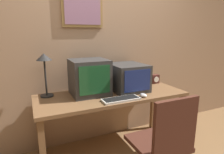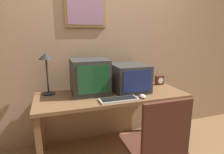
% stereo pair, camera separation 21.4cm
% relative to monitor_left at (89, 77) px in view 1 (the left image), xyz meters
% --- Properties ---
extents(wall_back, '(8.00, 0.08, 2.60)m').
position_rel_monitor_left_xyz_m(wall_back, '(0.24, 0.33, 0.35)').
color(wall_back, tan).
rests_on(wall_back, ground_plane).
extents(desk, '(1.73, 0.67, 0.75)m').
position_rel_monitor_left_xyz_m(desk, '(0.24, -0.10, -0.29)').
color(desk, brown).
rests_on(desk, ground_plane).
extents(monitor_left, '(0.41, 0.40, 0.40)m').
position_rel_monitor_left_xyz_m(monitor_left, '(0.00, 0.00, 0.00)').
color(monitor_left, '#333333').
rests_on(monitor_left, desk).
extents(monitor_right, '(0.41, 0.48, 0.32)m').
position_rel_monitor_left_xyz_m(monitor_right, '(0.48, -0.03, -0.04)').
color(monitor_right, '#333333').
rests_on(monitor_right, desk).
extents(keyboard_main, '(0.41, 0.15, 0.03)m').
position_rel_monitor_left_xyz_m(keyboard_main, '(0.23, -0.34, -0.19)').
color(keyboard_main, beige).
rests_on(keyboard_main, desk).
extents(mouse_near_keyboard, '(0.06, 0.10, 0.04)m').
position_rel_monitor_left_xyz_m(mouse_near_keyboard, '(0.51, -0.35, -0.18)').
color(mouse_near_keyboard, silver).
rests_on(mouse_near_keyboard, desk).
extents(desk_clock, '(0.11, 0.07, 0.12)m').
position_rel_monitor_left_xyz_m(desk_clock, '(0.99, 0.09, -0.14)').
color(desk_clock, '#4C231E').
rests_on(desk_clock, desk).
extents(desk_lamp, '(0.16, 0.16, 0.48)m').
position_rel_monitor_left_xyz_m(desk_lamp, '(-0.46, 0.12, 0.17)').
color(desk_lamp, black).
rests_on(desk_lamp, desk).
extents(office_chair, '(0.47, 0.47, 0.96)m').
position_rel_monitor_left_xyz_m(office_chair, '(0.37, -0.86, -0.53)').
color(office_chair, black).
rests_on(office_chair, ground_plane).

